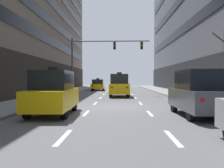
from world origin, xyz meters
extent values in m
plane|color=slate|center=(0.00, 0.00, 0.00)|extent=(120.00, 120.00, 0.00)
cube|color=gray|center=(-6.54, 0.00, 0.07)|extent=(3.44, 80.00, 0.14)
cube|color=gray|center=(6.54, 0.00, 0.07)|extent=(3.44, 80.00, 0.14)
cube|color=silver|center=(-1.61, -8.00, 0.00)|extent=(0.16, 2.00, 0.01)
cube|color=silver|center=(-1.61, -3.00, 0.00)|extent=(0.16, 2.00, 0.01)
cube|color=silver|center=(-1.61, 2.00, 0.00)|extent=(0.16, 2.00, 0.01)
cube|color=silver|center=(-1.61, 7.00, 0.00)|extent=(0.16, 2.00, 0.01)
cube|color=silver|center=(-1.61, 12.00, 0.00)|extent=(0.16, 2.00, 0.01)
cube|color=silver|center=(-1.61, 17.00, 0.00)|extent=(0.16, 2.00, 0.01)
cube|color=silver|center=(-1.61, 22.00, 0.00)|extent=(0.16, 2.00, 0.01)
cube|color=silver|center=(-1.61, 27.00, 0.00)|extent=(0.16, 2.00, 0.01)
cube|color=silver|center=(-1.61, 32.00, 0.00)|extent=(0.16, 2.00, 0.01)
cube|color=silver|center=(1.61, -8.00, 0.00)|extent=(0.16, 2.00, 0.01)
cube|color=silver|center=(1.61, -3.00, 0.00)|extent=(0.16, 2.00, 0.01)
cube|color=silver|center=(1.61, 2.00, 0.00)|extent=(0.16, 2.00, 0.01)
cube|color=silver|center=(1.61, 7.00, 0.00)|extent=(0.16, 2.00, 0.01)
cube|color=silver|center=(1.61, 12.00, 0.00)|extent=(0.16, 2.00, 0.01)
cube|color=silver|center=(1.61, 17.00, 0.00)|extent=(0.16, 2.00, 0.01)
cube|color=silver|center=(1.61, 22.00, 0.00)|extent=(0.16, 2.00, 0.01)
cube|color=silver|center=(1.61, 27.00, 0.00)|extent=(0.16, 2.00, 0.01)
cube|color=silver|center=(1.61, 32.00, 0.00)|extent=(0.16, 2.00, 0.01)
cylinder|color=black|center=(-3.97, -2.16, 0.33)|extent=(0.23, 0.66, 0.66)
cylinder|color=black|center=(-2.37, -2.13, 0.33)|extent=(0.23, 0.66, 0.66)
cylinder|color=black|center=(-3.91, -4.86, 0.33)|extent=(0.23, 0.66, 0.66)
cylinder|color=black|center=(-2.31, -4.82, 0.33)|extent=(0.23, 0.66, 0.66)
cube|color=yellow|center=(-3.14, -3.49, 0.78)|extent=(1.93, 4.43, 0.90)
cube|color=black|center=(-3.14, -3.49, 1.68)|extent=(1.65, 2.63, 0.90)
cube|color=white|center=(-3.83, -1.35, 0.94)|extent=(0.20, 0.08, 0.14)
cube|color=red|center=(-3.73, -5.67, 0.94)|extent=(0.20, 0.08, 0.14)
cube|color=white|center=(-2.54, -1.32, 0.94)|extent=(0.20, 0.08, 0.14)
cube|color=red|center=(-2.45, -5.64, 0.94)|extent=(0.20, 0.08, 0.14)
cube|color=black|center=(-3.14, -3.49, 2.22)|extent=(0.44, 0.21, 0.18)
cylinder|color=black|center=(-3.93, 23.00, 0.34)|extent=(0.24, 0.68, 0.68)
cylinder|color=black|center=(-2.29, 23.03, 0.34)|extent=(0.24, 0.68, 0.68)
cylinder|color=black|center=(-3.88, 20.24, 0.34)|extent=(0.24, 0.68, 0.68)
cylinder|color=black|center=(-2.25, 20.27, 0.34)|extent=(0.24, 0.68, 0.68)
cube|color=yellow|center=(-3.09, 21.63, 0.66)|extent=(1.95, 4.53, 0.65)
cube|color=black|center=(-3.08, 21.43, 1.34)|extent=(1.67, 1.97, 0.70)
cube|color=white|center=(-3.78, 23.83, 0.78)|extent=(0.21, 0.09, 0.14)
cube|color=red|center=(-3.71, 19.41, 0.78)|extent=(0.21, 0.09, 0.14)
cube|color=white|center=(-2.46, 23.85, 0.78)|extent=(0.21, 0.09, 0.14)
cube|color=red|center=(-2.39, 19.43, 0.78)|extent=(0.21, 0.09, 0.14)
cube|color=black|center=(-3.08, 21.43, 1.78)|extent=(0.45, 0.21, 0.18)
cylinder|color=black|center=(-0.71, 10.04, 0.34)|extent=(0.23, 0.69, 0.69)
cylinder|color=black|center=(0.96, 10.04, 0.34)|extent=(0.23, 0.69, 0.69)
cylinder|color=black|center=(-0.70, 7.23, 0.34)|extent=(0.23, 0.69, 0.69)
cylinder|color=black|center=(0.97, 7.23, 0.34)|extent=(0.23, 0.69, 0.69)
cube|color=yellow|center=(0.13, 8.64, 0.81)|extent=(1.93, 4.59, 0.94)
cube|color=black|center=(0.13, 8.64, 1.75)|extent=(1.67, 2.71, 0.94)
cube|color=white|center=(-0.54, 10.89, 0.98)|extent=(0.21, 0.08, 0.15)
cube|color=red|center=(-0.54, 6.38, 0.98)|extent=(0.21, 0.08, 0.15)
cube|color=white|center=(0.80, 10.89, 0.98)|extent=(0.21, 0.08, 0.15)
cube|color=red|center=(0.81, 6.38, 0.98)|extent=(0.21, 0.08, 0.15)
cube|color=black|center=(0.13, 8.64, 2.32)|extent=(0.46, 0.21, 0.19)
cube|color=white|center=(3.17, -7.86, 0.89)|extent=(0.19, 0.08, 0.13)
cylinder|color=black|center=(2.94, -2.46, 0.33)|extent=(0.23, 0.67, 0.67)
cylinder|color=black|center=(4.56, -2.44, 0.33)|extent=(0.23, 0.67, 0.67)
cylinder|color=black|center=(2.98, -5.19, 0.33)|extent=(0.23, 0.67, 0.67)
cube|color=#474C51|center=(3.77, -3.82, 0.79)|extent=(1.92, 4.48, 0.91)
cube|color=black|center=(3.77, -3.82, 1.70)|extent=(1.65, 2.65, 0.91)
cube|color=white|center=(3.09, -1.64, 0.95)|extent=(0.20, 0.08, 0.14)
cube|color=red|center=(3.15, -6.01, 0.95)|extent=(0.20, 0.08, 0.14)
cube|color=white|center=(4.39, -1.62, 0.95)|extent=(0.20, 0.08, 0.14)
cylinder|color=#4C4C51|center=(-5.22, 12.13, 3.26)|extent=(0.18, 0.18, 6.24)
cylinder|color=#4C4C51|center=(-0.83, 12.13, 6.04)|extent=(8.78, 0.12, 0.12)
cube|color=black|center=(-0.39, 12.13, 5.52)|extent=(0.28, 0.24, 0.84)
sphere|color=#4B0704|center=(-0.39, 11.99, 5.78)|extent=(0.17, 0.17, 0.17)
sphere|color=orange|center=(-0.39, 11.99, 5.52)|extent=(0.17, 0.17, 0.17)
sphere|color=#073E10|center=(-0.39, 11.99, 5.26)|extent=(0.17, 0.17, 0.17)
cube|color=black|center=(2.69, 12.13, 5.52)|extent=(0.28, 0.24, 0.84)
sphere|color=#4B0704|center=(2.69, 11.99, 5.78)|extent=(0.17, 0.17, 0.17)
sphere|color=orange|center=(2.69, 11.99, 5.52)|extent=(0.17, 0.17, 0.17)
sphere|color=#073E10|center=(2.69, 11.99, 5.26)|extent=(0.17, 0.17, 0.17)
cylinder|color=black|center=(7.61, 8.53, 0.57)|extent=(0.13, 0.13, 0.87)
cylinder|color=black|center=(7.58, 8.70, 0.57)|extent=(0.13, 0.13, 0.87)
cube|color=navy|center=(7.59, 8.62, 1.32)|extent=(0.25, 0.37, 0.62)
sphere|color=brown|center=(7.59, 8.62, 1.74)|extent=(0.22, 0.22, 0.22)
cylinder|color=navy|center=(7.63, 8.40, 1.35)|extent=(0.09, 0.09, 0.55)
cylinder|color=navy|center=(7.56, 8.83, 1.35)|extent=(0.09, 0.09, 0.55)
camera|label=1|loc=(0.01, -15.00, 1.73)|focal=38.31mm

